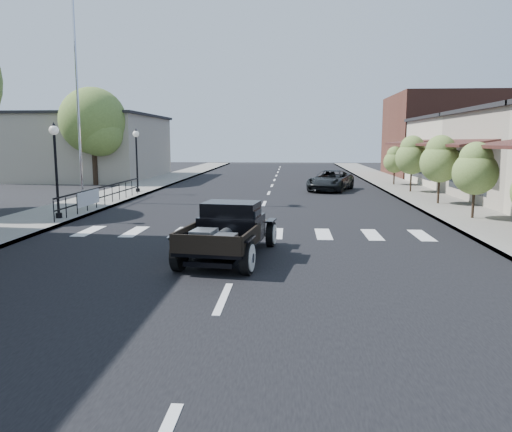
{
  "coord_description": "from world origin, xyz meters",
  "views": [
    {
      "loc": [
        1.31,
        -12.39,
        3.09
      ],
      "look_at": [
        0.34,
        1.42,
        1.0
      ],
      "focal_mm": 35.0,
      "sensor_mm": 36.0,
      "label": 1
    }
  ],
  "objects": [
    {
      "name": "second_car",
      "position": [
        3.76,
        18.74,
        0.63
      ],
      "size": [
        3.48,
        5.0,
        1.27
      ],
      "primitive_type": "imported",
      "rotation": [
        0.0,
        0.0,
        -0.33
      ],
      "color": "black",
      "rests_on": "ground"
    },
    {
      "name": "banner",
      "position": [
        -7.22,
        8.0,
        0.45
      ],
      "size": [
        0.04,
        2.2,
        0.6
      ],
      "primitive_type": null,
      "color": "silver",
      "rests_on": "sidewalk_left"
    },
    {
      "name": "road_markings",
      "position": [
        0.0,
        10.0,
        0.0
      ],
      "size": [
        12.0,
        60.0,
        0.06
      ],
      "primitive_type": null,
      "color": "silver",
      "rests_on": "ground"
    },
    {
      "name": "flagpole",
      "position": [
        -9.2,
        12.0,
        6.11
      ],
      "size": [
        0.12,
        0.12,
        11.92
      ],
      "primitive_type": "cylinder",
      "color": "silver",
      "rests_on": "sidewalk_left"
    },
    {
      "name": "sidewalk_right",
      "position": [
        8.5,
        15.0,
        0.07
      ],
      "size": [
        3.0,
        80.0,
        0.15
      ],
      "primitive_type": "cube",
      "color": "gray",
      "rests_on": "ground"
    },
    {
      "name": "small_tree_b",
      "position": [
        8.3,
        7.14,
        1.55
      ],
      "size": [
        1.68,
        1.68,
        2.8
      ],
      "primitive_type": null,
      "color": "olive",
      "rests_on": "sidewalk_right"
    },
    {
      "name": "low_building_left",
      "position": [
        -15.0,
        28.0,
        2.5
      ],
      "size": [
        10.0,
        12.0,
        5.0
      ],
      "primitive_type": "cube",
      "color": "#A79F8C",
      "rests_on": "ground"
    },
    {
      "name": "railing",
      "position": [
        -7.3,
        10.0,
        0.65
      ],
      "size": [
        0.08,
        10.0,
        1.0
      ],
      "primitive_type": null,
      "color": "black",
      "rests_on": "sidewalk_left"
    },
    {
      "name": "sidewalk_left",
      "position": [
        -8.5,
        15.0,
        0.07
      ],
      "size": [
        3.0,
        80.0,
        0.15
      ],
      "primitive_type": "cube",
      "color": "gray",
      "rests_on": "ground"
    },
    {
      "name": "storefront_far",
      "position": [
        15.0,
        22.0,
        2.25
      ],
      "size": [
        10.0,
        9.0,
        4.5
      ],
      "primitive_type": "cube",
      "color": "beige",
      "rests_on": "ground"
    },
    {
      "name": "lamp_post_b",
      "position": [
        -7.6,
        6.0,
        1.97
      ],
      "size": [
        0.36,
        0.36,
        3.64
      ],
      "primitive_type": null,
      "color": "black",
      "rests_on": "sidewalk_left"
    },
    {
      "name": "small_tree_d",
      "position": [
        8.3,
        17.28,
        1.72
      ],
      "size": [
        1.88,
        1.88,
        3.13
      ],
      "primitive_type": null,
      "color": "olive",
      "rests_on": "sidewalk_right"
    },
    {
      "name": "far_building_right",
      "position": [
        15.5,
        32.0,
        3.5
      ],
      "size": [
        11.0,
        10.0,
        7.0
      ],
      "primitive_type": "cube",
      "color": "brown",
      "rests_on": "ground"
    },
    {
      "name": "big_tree_far",
      "position": [
        -12.5,
        22.0,
        3.39
      ],
      "size": [
        4.61,
        4.61,
        6.78
      ],
      "primitive_type": null,
      "color": "#587331",
      "rests_on": "ground"
    },
    {
      "name": "small_tree_e",
      "position": [
        8.3,
        22.08,
        1.39
      ],
      "size": [
        1.48,
        1.48,
        2.47
      ],
      "primitive_type": null,
      "color": "olive",
      "rests_on": "sidewalk_right"
    },
    {
      "name": "small_tree_c",
      "position": [
        8.3,
        11.71,
        1.7
      ],
      "size": [
        1.86,
        1.86,
        3.09
      ],
      "primitive_type": null,
      "color": "olive",
      "rests_on": "sidewalk_right"
    },
    {
      "name": "hotrod_pickup",
      "position": [
        -0.3,
        0.45,
        0.76
      ],
      "size": [
        2.65,
        4.64,
        1.52
      ],
      "primitive_type": null,
      "rotation": [
        0.0,
        0.0,
        -0.14
      ],
      "color": "black",
      "rests_on": "ground"
    },
    {
      "name": "lamp_post_c",
      "position": [
        -7.6,
        16.0,
        1.97
      ],
      "size": [
        0.36,
        0.36,
        3.64
      ],
      "primitive_type": null,
      "color": "black",
      "rests_on": "sidewalk_left"
    },
    {
      "name": "ground",
      "position": [
        0.0,
        0.0,
        0.0
      ],
      "size": [
        120.0,
        120.0,
        0.0
      ],
      "primitive_type": "plane",
      "color": "black",
      "rests_on": "ground"
    },
    {
      "name": "road",
      "position": [
        0.0,
        15.0,
        0.01
      ],
      "size": [
        14.0,
        80.0,
        0.02
      ],
      "primitive_type": "cube",
      "color": "black",
      "rests_on": "ground"
    }
  ]
}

